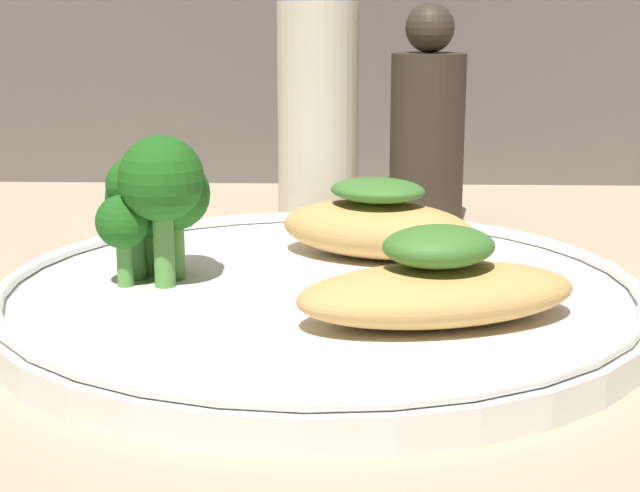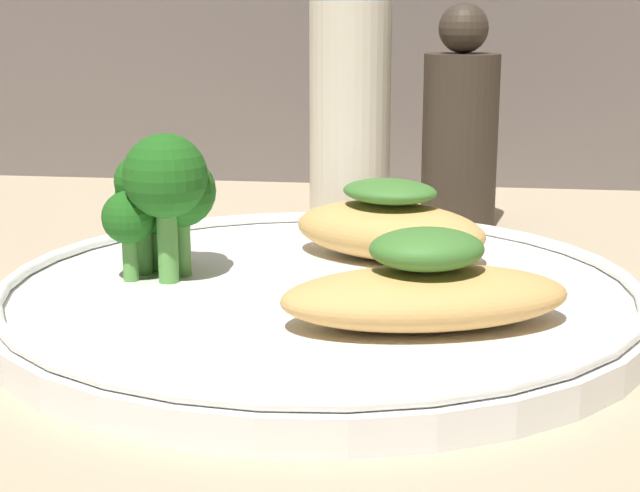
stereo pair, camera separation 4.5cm
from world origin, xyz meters
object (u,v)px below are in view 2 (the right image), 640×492
(plate, at_px, (320,296))
(pepper_grinder, at_px, (460,130))
(sauce_bottle, at_px, (350,96))
(broccoli_bunch, at_px, (163,192))

(plate, height_order, pepper_grinder, pepper_grinder)
(sauce_bottle, bearing_deg, plate, -87.65)
(broccoli_bunch, relative_size, sauce_bottle, 0.40)
(plate, xyz_separation_m, pepper_grinder, (0.06, 0.20, 0.05))
(plate, relative_size, broccoli_bunch, 4.24)
(broccoli_bunch, height_order, pepper_grinder, pepper_grinder)
(pepper_grinder, bearing_deg, plate, -107.27)
(sauce_bottle, height_order, pepper_grinder, sauce_bottle)
(sauce_bottle, bearing_deg, pepper_grinder, -0.00)
(broccoli_bunch, bearing_deg, plate, -9.14)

